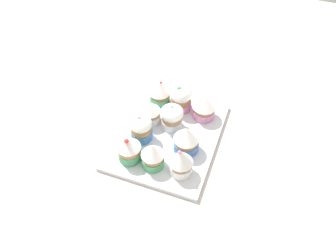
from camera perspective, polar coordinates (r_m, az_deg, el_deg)
name	(u,v)px	position (r cm, az deg, el deg)	size (l,w,h in cm)	color
ground_plane	(168,140)	(87.39, 0.00, -2.51)	(180.00, 180.00, 3.00)	beige
baking_tray	(168,135)	(85.78, 0.00, -1.62)	(31.73, 25.22, 1.20)	silver
cupcake_0	(181,162)	(74.99, 2.29, -6.14)	(5.59, 5.59, 7.97)	white
cupcake_1	(186,139)	(79.34, 3.19, -2.24)	(6.25, 6.25, 7.57)	#477AC6
cupcake_2	(204,107)	(87.64, 6.27, 3.35)	(6.32, 6.32, 6.83)	pink
cupcake_3	(154,155)	(76.36, -2.49, -5.08)	(5.51, 5.51, 7.23)	#4C9E6B
cupcake_4	(173,117)	(84.47, 0.81, 1.61)	(5.96, 5.96, 7.13)	white
cupcake_5	(180,98)	(89.41, 2.09, 4.92)	(5.98, 5.98, 7.78)	pink
cupcake_6	(129,149)	(78.15, -6.72, -3.89)	(5.69, 5.69, 7.50)	#4C9E6B
cupcake_7	(141,128)	(82.08, -4.66, -0.36)	(5.55, 5.55, 7.42)	#477AC6
cupcake_8	(150,112)	(86.02, -3.13, 2.48)	(5.66, 5.66, 6.81)	white
cupcake_9	(160,92)	(91.12, -1.44, 5.87)	(5.86, 5.86, 7.39)	#4C9E6B
napkin	(182,76)	(103.65, 2.48, 8.60)	(13.25, 13.12, 0.60)	white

